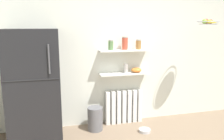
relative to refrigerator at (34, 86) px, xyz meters
The scene contains 13 objects.
back_wall 1.59m from the refrigerator, 14.04° to the left, with size 7.04×0.10×2.60m, color silver.
refrigerator is the anchor object (origin of this frame).
radiator 1.60m from the refrigerator, ahead, with size 0.67×0.12×0.60m.
wall_shelf_lower 1.50m from the refrigerator, ahead, with size 0.88×0.22×0.03m, color white.
wall_shelf_upper 1.57m from the refrigerator, ahead, with size 0.88×0.22×0.03m, color white.
storage_jar_0 1.38m from the refrigerator, ahead, with size 0.09×0.09×0.17m.
storage_jar_1 1.61m from the refrigerator, ahead, with size 0.10×0.10×0.22m.
storage_jar_2 1.84m from the refrigerator, ahead, with size 0.09×0.09×0.17m.
vase 1.53m from the refrigerator, ahead, with size 0.08×0.08×0.16m, color #B2ADA8.
shelf_bowl 1.72m from the refrigerator, ahead, with size 0.19×0.19×0.08m, color orange.
trash_bin 1.13m from the refrigerator, ahead, with size 0.25×0.25×0.40m, color slate.
pet_food_bowl 1.91m from the refrigerator, ahead, with size 0.19×0.19×0.05m, color #B7B7BC.
hanging_fruit_basket 2.95m from the refrigerator, ahead, with size 0.35×0.35×0.09m.
Camera 1 is at (-1.15, -1.77, 1.73)m, focal length 36.05 mm.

